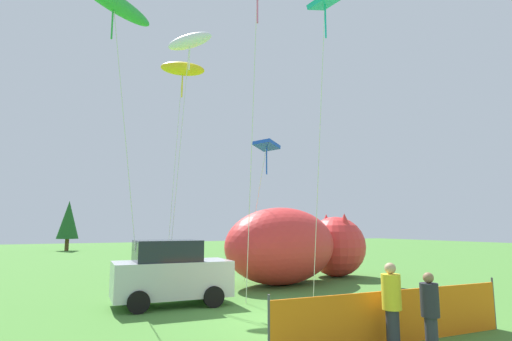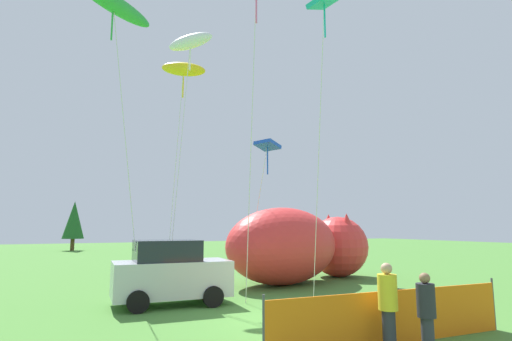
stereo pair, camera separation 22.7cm
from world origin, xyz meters
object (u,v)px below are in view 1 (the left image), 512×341
(spectator_in_white_shirt, at_px, (392,303))
(kite_green_fish, at_px, (113,3))
(spectator_in_black_shirt, at_px, (430,311))
(kite_white_ghost, at_px, (190,42))
(parked_car, at_px, (171,273))
(folding_chair, at_px, (405,302))
(kite_teal_diamond, at_px, (325,9))
(inflatable_cat, at_px, (298,248))
(kite_yellow_hero, at_px, (182,70))
(kite_blue_box, at_px, (266,148))

(spectator_in_white_shirt, height_order, kite_green_fish, kite_green_fish)
(spectator_in_black_shirt, height_order, kite_white_ghost, kite_white_ghost)
(parked_car, xyz_separation_m, folding_chair, (5.08, -5.31, -0.49))
(parked_car, height_order, kite_teal_diamond, kite_teal_diamond)
(spectator_in_white_shirt, xyz_separation_m, kite_teal_diamond, (1.33, 3.82, 8.93))
(kite_green_fish, bearing_deg, folding_chair, -34.40)
(spectator_in_white_shirt, bearing_deg, kite_teal_diamond, 70.76)
(inflatable_cat, xyz_separation_m, spectator_in_black_shirt, (-3.48, -10.45, -0.69))
(spectator_in_black_shirt, bearing_deg, inflatable_cat, 71.57)
(kite_yellow_hero, xyz_separation_m, kite_green_fish, (-3.29, -3.12, 0.59))
(kite_teal_diamond, bearing_deg, kite_green_fish, 155.28)
(kite_yellow_hero, xyz_separation_m, kite_white_ghost, (0.13, -0.55, 1.07))
(parked_car, distance_m, folding_chair, 7.36)
(spectator_in_black_shirt, distance_m, kite_blue_box, 10.77)
(spectator_in_black_shirt, relative_size, kite_green_fish, 0.16)
(kite_teal_diamond, bearing_deg, folding_chair, -66.72)
(kite_blue_box, bearing_deg, kite_teal_diamond, -94.23)
(folding_chair, xyz_separation_m, kite_yellow_hero, (-4.08, 8.16, 8.86))
(parked_car, distance_m, spectator_in_black_shirt, 8.33)
(spectator_in_black_shirt, xyz_separation_m, kite_blue_box, (1.24, 9.38, 5.14))
(folding_chair, bearing_deg, spectator_in_black_shirt, -148.37)
(spectator_in_black_shirt, bearing_deg, kite_yellow_hero, 102.51)
(spectator_in_black_shirt, xyz_separation_m, kite_green_fish, (-5.61, 7.37, 9.11))
(kite_green_fish, relative_size, kite_blue_box, 1.68)
(kite_green_fish, distance_m, kite_blue_box, 8.17)
(kite_green_fish, bearing_deg, kite_white_ghost, 36.96)
(parked_car, bearing_deg, kite_yellow_hero, 73.36)
(inflatable_cat, height_order, kite_green_fish, kite_green_fish)
(spectator_in_black_shirt, height_order, kite_blue_box, kite_blue_box)
(kite_white_ghost, height_order, kite_green_fish, kite_white_ghost)
(kite_blue_box, bearing_deg, inflatable_cat, 25.48)
(kite_blue_box, bearing_deg, folding_chair, -85.81)
(kite_green_fish, bearing_deg, kite_yellow_hero, 43.49)
(folding_chair, height_order, spectator_in_black_shirt, spectator_in_black_shirt)
(parked_car, distance_m, inflatable_cat, 7.39)
(spectator_in_white_shirt, bearing_deg, inflatable_cat, 68.23)
(inflatable_cat, height_order, kite_teal_diamond, kite_teal_diamond)
(parked_car, bearing_deg, folding_chair, -43.54)
(folding_chair, distance_m, spectator_in_black_shirt, 2.93)
(spectator_in_black_shirt, relative_size, kite_blue_box, 0.26)
(inflatable_cat, height_order, kite_yellow_hero, kite_yellow_hero)
(folding_chair, xyz_separation_m, inflatable_cat, (1.73, 8.13, 1.04))
(kite_white_ghost, bearing_deg, inflatable_cat, 5.18)
(folding_chair, relative_size, spectator_in_white_shirt, 0.51)
(kite_yellow_hero, height_order, kite_teal_diamond, kite_teal_diamond)
(kite_white_ghost, bearing_deg, spectator_in_black_shirt, -77.54)
(kite_yellow_hero, xyz_separation_m, kite_teal_diamond, (3.19, -6.10, 0.51))
(parked_car, relative_size, folding_chair, 4.14)
(kite_blue_box, relative_size, kite_teal_diamond, 0.61)
(spectator_in_black_shirt, bearing_deg, parked_car, 113.55)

